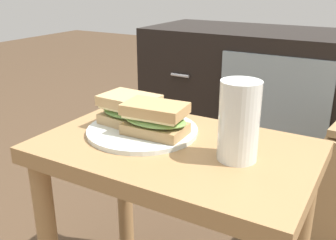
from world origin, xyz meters
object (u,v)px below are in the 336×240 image
sandwich_front (130,110)px  beer_glass (238,123)px  tv_cabinet (258,98)px  sandwich_back (155,119)px  plate (142,130)px

sandwich_front → beer_glass: beer_glass is taller
tv_cabinet → beer_glass: (0.24, -0.95, 0.24)m
beer_glass → sandwich_front: bearing=172.4°
sandwich_back → plate: bearing=164.2°
tv_cabinet → sandwich_back: (0.06, -0.94, 0.21)m
tv_cabinet → sandwich_front: tv_cabinet is taller
plate → sandwich_front: (-0.04, 0.01, 0.04)m
plate → sandwich_front: 0.06m
sandwich_back → beer_glass: size_ratio=0.94×
beer_glass → tv_cabinet: bearing=104.4°
plate → beer_glass: bearing=-6.1°
plate → beer_glass: (0.23, -0.02, 0.07)m
sandwich_front → sandwich_back: same height
tv_cabinet → plate: tv_cabinet is taller
plate → sandwich_back: bearing=-15.8°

